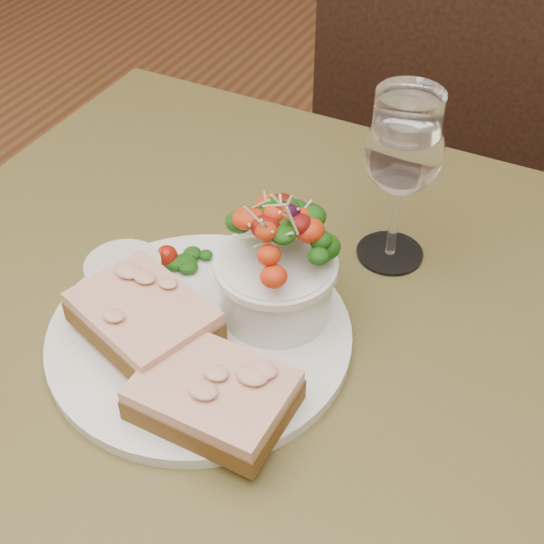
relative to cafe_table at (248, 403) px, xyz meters
The scene contains 9 objects.
cafe_table is the anchor object (origin of this frame).
chair_far 0.82m from the cafe_table, 87.49° to the left, with size 0.42×0.42×0.90m.
dinner_plate 0.12m from the cafe_table, 146.17° to the right, with size 0.28×0.28×0.01m, color white.
sandwich_front 0.16m from the cafe_table, 76.78° to the right, with size 0.13×0.09×0.03m.
sandwich_back 0.17m from the cafe_table, 145.80° to the right, with size 0.15×0.13×0.03m.
ramekin 0.18m from the cafe_table, behind, with size 0.07×0.07×0.04m.
salad_bowl 0.18m from the cafe_table, 65.34° to the left, with size 0.10×0.10×0.13m.
garnish 0.17m from the cafe_table, 154.58° to the left, with size 0.05×0.04×0.02m.
wine_glass 0.29m from the cafe_table, 65.02° to the left, with size 0.08×0.08×0.18m.
Camera 1 is at (0.24, -0.42, 1.27)m, focal length 50.00 mm.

